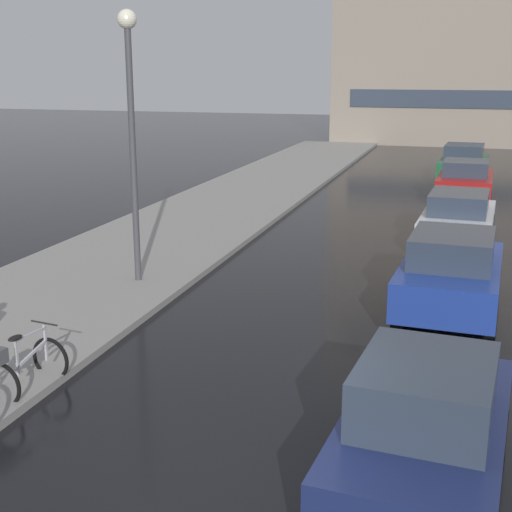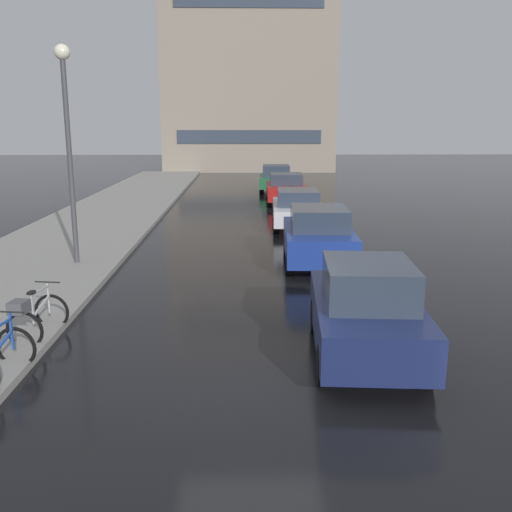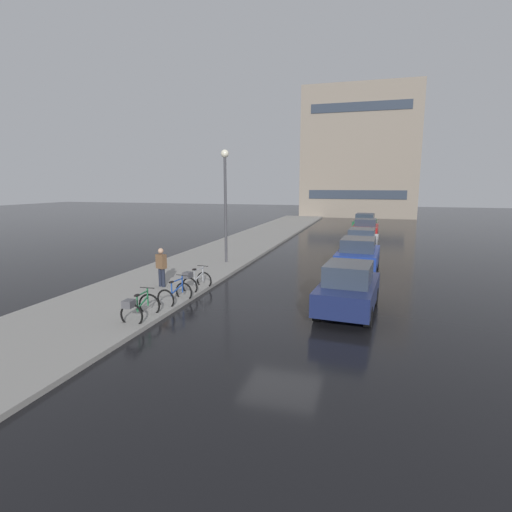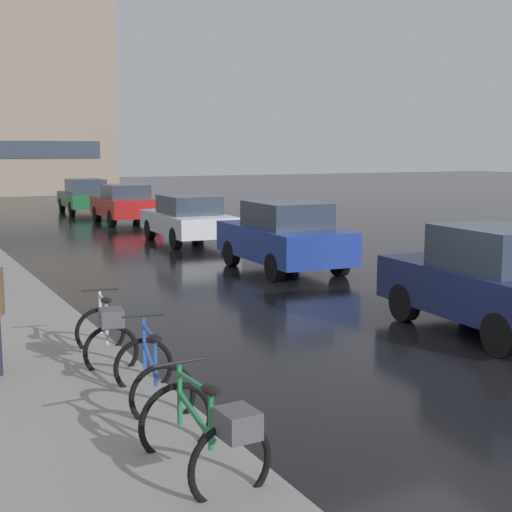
{
  "view_description": "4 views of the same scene",
  "coord_description": "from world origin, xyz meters",
  "px_view_note": "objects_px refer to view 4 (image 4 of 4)",
  "views": [
    {
      "loc": [
        2.26,
        -6.47,
        4.78
      ],
      "look_at": [
        -1.14,
        4.81,
        1.67
      ],
      "focal_mm": 50.0,
      "sensor_mm": 36.0,
      "label": 1
    },
    {
      "loc": [
        -0.12,
        -8.14,
        3.92
      ],
      "look_at": [
        0.18,
        3.66,
        1.2
      ],
      "focal_mm": 40.0,
      "sensor_mm": 36.0,
      "label": 2
    },
    {
      "loc": [
        2.65,
        -12.05,
        4.22
      ],
      "look_at": [
        -1.56,
        2.3,
        1.53
      ],
      "focal_mm": 28.0,
      "sensor_mm": 36.0,
      "label": 3
    },
    {
      "loc": [
        -6.42,
        -7.06,
        2.88
      ],
      "look_at": [
        0.0,
        5.23,
        0.82
      ],
      "focal_mm": 50.0,
      "sensor_mm": 36.0,
      "label": 4
    }
  ],
  "objects_px": {
    "bicycle_nearest": "(209,435)",
    "car_navy": "(491,281)",
    "bicycle_second": "(152,377)",
    "car_white": "(188,219)",
    "car_green": "(85,196)",
    "bicycle_third": "(107,334)",
    "car_blue": "(284,236)",
    "car_red": "(125,204)"
  },
  "relations": [
    {
      "from": "bicycle_third",
      "to": "car_red",
      "type": "relative_size",
      "value": 0.36
    },
    {
      "from": "car_blue",
      "to": "car_red",
      "type": "distance_m",
      "value": 12.89
    },
    {
      "from": "car_navy",
      "to": "car_white",
      "type": "height_order",
      "value": "car_navy"
    },
    {
      "from": "bicycle_third",
      "to": "car_navy",
      "type": "relative_size",
      "value": 0.36
    },
    {
      "from": "car_green",
      "to": "car_navy",
      "type": "bearing_deg",
      "value": -89.93
    },
    {
      "from": "car_blue",
      "to": "car_green",
      "type": "height_order",
      "value": "car_blue"
    },
    {
      "from": "car_navy",
      "to": "car_blue",
      "type": "bearing_deg",
      "value": 89.47
    },
    {
      "from": "bicycle_second",
      "to": "car_navy",
      "type": "relative_size",
      "value": 0.31
    },
    {
      "from": "bicycle_nearest",
      "to": "car_blue",
      "type": "bearing_deg",
      "value": 56.95
    },
    {
      "from": "car_white",
      "to": "car_red",
      "type": "bearing_deg",
      "value": 89.4
    },
    {
      "from": "bicycle_second",
      "to": "car_navy",
      "type": "bearing_deg",
      "value": 7.85
    },
    {
      "from": "car_green",
      "to": "car_blue",
      "type": "bearing_deg",
      "value": -89.72
    },
    {
      "from": "bicycle_second",
      "to": "car_blue",
      "type": "relative_size",
      "value": 0.3
    },
    {
      "from": "bicycle_nearest",
      "to": "bicycle_third",
      "type": "xyz_separation_m",
      "value": [
        0.17,
        3.7,
        0.01
      ]
    },
    {
      "from": "bicycle_second",
      "to": "car_blue",
      "type": "bearing_deg",
      "value": 51.43
    },
    {
      "from": "car_white",
      "to": "car_blue",
      "type": "bearing_deg",
      "value": -89.92
    },
    {
      "from": "bicycle_nearest",
      "to": "car_navy",
      "type": "bearing_deg",
      "value": 24.72
    },
    {
      "from": "car_navy",
      "to": "car_red",
      "type": "relative_size",
      "value": 1.0
    },
    {
      "from": "bicycle_third",
      "to": "car_white",
      "type": "xyz_separation_m",
      "value": [
        5.98,
        11.86,
        0.26
      ]
    },
    {
      "from": "car_white",
      "to": "car_green",
      "type": "distance_m",
      "value": 12.45
    },
    {
      "from": "car_red",
      "to": "car_white",
      "type": "bearing_deg",
      "value": -90.6
    },
    {
      "from": "bicycle_third",
      "to": "car_blue",
      "type": "xyz_separation_m",
      "value": [
        5.99,
        5.77,
        0.34
      ]
    },
    {
      "from": "car_white",
      "to": "car_green",
      "type": "xyz_separation_m",
      "value": [
        -0.08,
        12.45,
        0.03
      ]
    },
    {
      "from": "bicycle_nearest",
      "to": "car_white",
      "type": "bearing_deg",
      "value": 68.42
    },
    {
      "from": "car_white",
      "to": "car_red",
      "type": "height_order",
      "value": "car_red"
    },
    {
      "from": "bicycle_second",
      "to": "car_red",
      "type": "distance_m",
      "value": 21.24
    },
    {
      "from": "bicycle_nearest",
      "to": "car_green",
      "type": "xyz_separation_m",
      "value": [
        6.07,
        28.01,
        0.29
      ]
    },
    {
      "from": "bicycle_third",
      "to": "car_white",
      "type": "height_order",
      "value": "car_white"
    },
    {
      "from": "bicycle_third",
      "to": "car_navy",
      "type": "xyz_separation_m",
      "value": [
        5.93,
        -0.89,
        0.34
      ]
    },
    {
      "from": "bicycle_second",
      "to": "car_blue",
      "type": "distance_m",
      "value": 9.58
    },
    {
      "from": "bicycle_nearest",
      "to": "bicycle_second",
      "type": "distance_m",
      "value": 2.01
    },
    {
      "from": "bicycle_second",
      "to": "car_green",
      "type": "height_order",
      "value": "car_green"
    },
    {
      "from": "bicycle_second",
      "to": "car_blue",
      "type": "xyz_separation_m",
      "value": [
        5.96,
        7.48,
        0.44
      ]
    },
    {
      "from": "car_blue",
      "to": "car_navy",
      "type": "bearing_deg",
      "value": -90.53
    },
    {
      "from": "car_white",
      "to": "car_green",
      "type": "bearing_deg",
      "value": 90.38
    },
    {
      "from": "bicycle_nearest",
      "to": "car_blue",
      "type": "height_order",
      "value": "car_blue"
    },
    {
      "from": "car_blue",
      "to": "car_white",
      "type": "relative_size",
      "value": 0.93
    },
    {
      "from": "car_navy",
      "to": "car_white",
      "type": "distance_m",
      "value": 12.75
    },
    {
      "from": "car_blue",
      "to": "car_green",
      "type": "distance_m",
      "value": 18.53
    },
    {
      "from": "car_white",
      "to": "bicycle_second",
      "type": "bearing_deg",
      "value": -113.7
    },
    {
      "from": "bicycle_nearest",
      "to": "car_navy",
      "type": "xyz_separation_m",
      "value": [
        6.1,
        2.81,
        0.35
      ]
    },
    {
      "from": "car_navy",
      "to": "car_white",
      "type": "relative_size",
      "value": 0.89
    }
  ]
}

